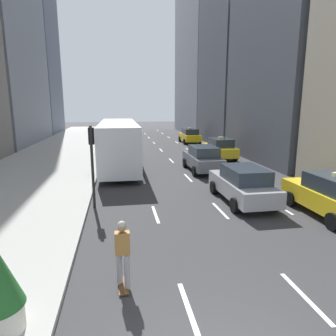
{
  "coord_description": "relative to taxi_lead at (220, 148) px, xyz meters",
  "views": [
    {
      "loc": [
        -1.61,
        -3.66,
        4.43
      ],
      "look_at": [
        0.82,
        10.97,
        1.32
      ],
      "focal_mm": 32.0,
      "sensor_mm": 36.0,
      "label": 1
    }
  ],
  "objects": [
    {
      "name": "sidewalk_left",
      "position": [
        -13.8,
        6.7,
        -0.81
      ],
      "size": [
        8.0,
        66.0,
        0.15
      ],
      "primitive_type": "cube",
      "color": "#9E9E99",
      "rests_on": "ground"
    },
    {
      "name": "lane_markings",
      "position": [
        -4.2,
        2.7,
        -0.87
      ],
      "size": [
        5.72,
        56.0,
        0.01
      ],
      "color": "white",
      "rests_on": "ground"
    },
    {
      "name": "building_row_right",
      "position": [
        5.2,
        6.18,
        13.19
      ],
      "size": [
        6.0,
        51.18,
        36.95
      ],
      "color": "#A89E89",
      "rests_on": "ground"
    },
    {
      "name": "taxi_lead",
      "position": [
        0.0,
        0.0,
        0.0
      ],
      "size": [
        2.02,
        4.4,
        1.87
      ],
      "color": "yellow",
      "rests_on": "ground"
    },
    {
      "name": "taxi_second",
      "position": [
        0.0,
        -13.66,
        0.0
      ],
      "size": [
        2.02,
        4.4,
        1.87
      ],
      "color": "yellow",
      "rests_on": "ground"
    },
    {
      "name": "taxi_third",
      "position": [
        0.0,
        10.87,
        0.0
      ],
      "size": [
        2.02,
        4.4,
        1.87
      ],
      "color": "yellow",
      "rests_on": "ground"
    },
    {
      "name": "sedan_black_near",
      "position": [
        -2.8,
        -11.33,
        -0.02
      ],
      "size": [
        2.02,
        4.58,
        1.69
      ],
      "color": "#9EA0A5",
      "rests_on": "ground"
    },
    {
      "name": "sedan_silver_behind",
      "position": [
        -2.8,
        -4.6,
        0.01
      ],
      "size": [
        2.02,
        4.55,
        1.75
      ],
      "color": "#565B66",
      "rests_on": "ground"
    },
    {
      "name": "city_bus",
      "position": [
        -8.41,
        -2.0,
        0.91
      ],
      "size": [
        2.8,
        11.61,
        3.25
      ],
      "color": "silver",
      "rests_on": "ground"
    },
    {
      "name": "skateboarder",
      "position": [
        -8.4,
        -17.2,
        0.08
      ],
      "size": [
        0.36,
        0.8,
        1.75
      ],
      "color": "brown",
      "rests_on": "ground"
    },
    {
      "name": "traffic_light_pole",
      "position": [
        -9.55,
        -10.95,
        1.53
      ],
      "size": [
        0.24,
        0.42,
        3.6
      ],
      "color": "black",
      "rests_on": "ground"
    }
  ]
}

